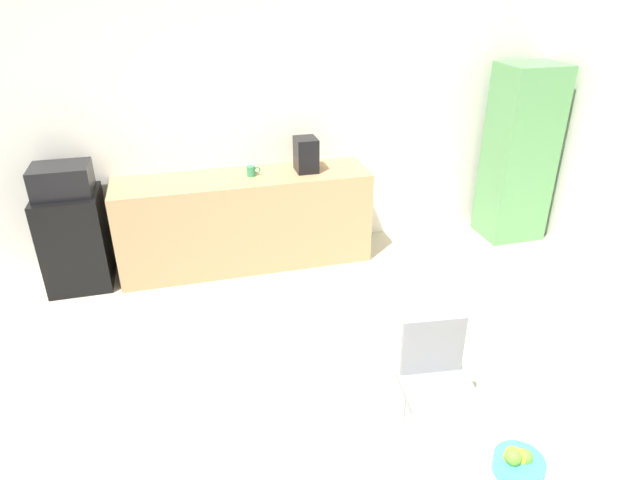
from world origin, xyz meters
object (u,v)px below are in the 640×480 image
at_px(mini_fridge, 75,240).
at_px(locker_cabinet, 519,154).
at_px(coffee_maker, 306,155).
at_px(microwave, 62,180).
at_px(fruit_bowl, 518,462).
at_px(mug_white, 251,171).
at_px(chair_gray, 436,371).

height_order(mini_fridge, locker_cabinet, locker_cabinet).
distance_m(locker_cabinet, coffee_maker, 2.25).
distance_m(microwave, locker_cabinet, 4.39).
xyz_separation_m(fruit_bowl, coffee_maker, (-0.05, 3.47, 0.26)).
bearing_deg(coffee_maker, locker_cabinet, -2.55).
height_order(mini_fridge, microwave, microwave).
height_order(mini_fridge, mug_white, mug_white).
xyz_separation_m(locker_cabinet, mug_white, (-2.77, 0.09, 0.04)).
relative_size(locker_cabinet, fruit_bowl, 8.58).
distance_m(locker_cabinet, fruit_bowl, 4.02).
height_order(mini_fridge, coffee_maker, coffee_maker).
relative_size(microwave, locker_cabinet, 0.26).
bearing_deg(mini_fridge, chair_gray, -48.13).
distance_m(mug_white, coffee_maker, 0.53).
relative_size(chair_gray, coffee_maker, 2.59).
height_order(fruit_bowl, coffee_maker, coffee_maker).
relative_size(microwave, fruit_bowl, 2.27).
distance_m(microwave, chair_gray, 3.47).
xyz_separation_m(chair_gray, coffee_maker, (-0.15, 2.56, 0.54)).
bearing_deg(mug_white, fruit_bowl, -80.55).
bearing_deg(mug_white, mini_fridge, 179.80).
bearing_deg(locker_cabinet, chair_gray, -130.36).
relative_size(mini_fridge, chair_gray, 1.07).
height_order(microwave, locker_cabinet, locker_cabinet).
bearing_deg(microwave, chair_gray, -48.13).
bearing_deg(locker_cabinet, fruit_bowl, -123.05).
xyz_separation_m(locker_cabinet, coffee_maker, (-2.24, 0.10, 0.15)).
relative_size(mini_fridge, fruit_bowl, 4.18).
height_order(chair_gray, fruit_bowl, fruit_bowl).
distance_m(mini_fridge, locker_cabinet, 4.41).
height_order(microwave, chair_gray, microwave).
distance_m(mini_fridge, fruit_bowl, 4.12).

